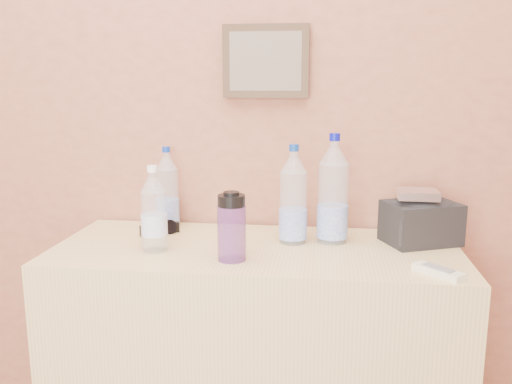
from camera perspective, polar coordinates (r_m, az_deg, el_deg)
picture_frame at (r=1.93m, az=1.03°, el=13.58°), size 0.30×0.03×0.25m
dresser at (r=1.91m, az=-0.00°, el=-17.47°), size 1.30×0.54×0.81m
pet_large_b at (r=1.99m, az=-9.30°, el=0.06°), size 0.08×0.08×0.29m
pet_large_c at (r=1.78m, az=8.11°, el=-0.29°), size 0.10×0.10×0.36m
pet_large_d at (r=1.77m, az=3.94°, el=-0.82°), size 0.09×0.09×0.32m
pet_small at (r=1.71m, az=-10.70°, el=-2.26°), size 0.08×0.08×0.27m
nalgene_bottle at (r=1.60m, az=-2.58°, el=-3.67°), size 0.08×0.08×0.21m
sunglasses at (r=1.92m, az=-10.11°, el=-3.85°), size 0.14×0.12×0.04m
ac_remote at (r=1.58m, az=18.63°, el=-7.95°), size 0.13×0.14×0.02m
toiletry_bag at (r=1.85m, az=16.98°, el=-2.85°), size 0.27×0.24×0.15m
foil_packet at (r=1.81m, az=16.62°, el=-0.21°), size 0.13×0.11×0.03m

